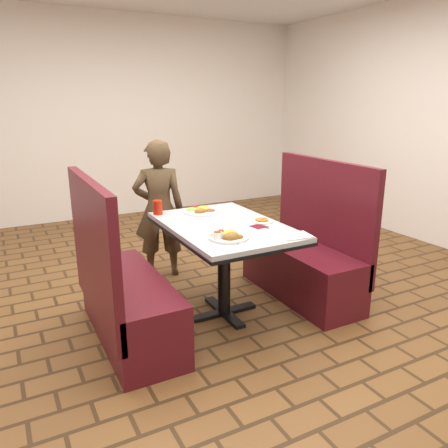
{
  "coord_description": "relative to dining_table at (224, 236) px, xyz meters",
  "views": [
    {
      "loc": [
        -1.48,
        -2.8,
        1.66
      ],
      "look_at": [
        0.0,
        0.0,
        0.75
      ],
      "focal_mm": 35.0,
      "sensor_mm": 36.0,
      "label": 1
    }
  ],
  "objects": [
    {
      "name": "knife_utensil",
      "position": [
        -0.04,
        -0.35,
        0.11
      ],
      "size": [
        0.05,
        0.15,
        0.0
      ],
      "primitive_type": "cube",
      "rotation": [
        0.0,
        0.0,
        -0.28
      ],
      "color": "silver",
      "rests_on": "dining_table"
    },
    {
      "name": "red_tumbler",
      "position": [
        -0.34,
        0.51,
        0.15
      ],
      "size": [
        0.08,
        0.08,
        0.11
      ],
      "primitive_type": "cylinder",
      "color": "#B61F0C",
      "rests_on": "dining_table"
    },
    {
      "name": "maroon_napkin",
      "position": [
        0.2,
        -0.18,
        0.1
      ],
      "size": [
        0.12,
        0.12,
        0.0
      ],
      "primitive_type": "cube",
      "rotation": [
        0.0,
        0.0,
        0.14
      ],
      "color": "#5D0E19",
      "rests_on": "dining_table"
    },
    {
      "name": "diner_person",
      "position": [
        -0.16,
        1.02,
        0.0
      ],
      "size": [
        0.55,
        0.44,
        1.31
      ],
      "primitive_type": "imported",
      "rotation": [
        0.0,
        0.0,
        2.84
      ],
      "color": "brown",
      "rests_on": "ground"
    },
    {
      "name": "fork_utensil",
      "position": [
        -0.13,
        -0.41,
        0.11
      ],
      "size": [
        0.04,
        0.16,
        0.0
      ],
      "primitive_type": "cube",
      "rotation": [
        0.0,
        0.0,
        -0.17
      ],
      "color": "silver",
      "rests_on": "dining_table"
    },
    {
      "name": "booth_bench_left",
      "position": [
        -0.8,
        0.0,
        -0.32
      ],
      "size": [
        0.47,
        1.2,
        1.17
      ],
      "color": "#5B141E",
      "rests_on": "ground"
    },
    {
      "name": "spoon_utensil",
      "position": [
        0.23,
        -0.2,
        0.1
      ],
      "size": [
        0.02,
        0.14,
        0.0
      ],
      "primitive_type": "cube",
      "rotation": [
        0.0,
        0.0,
        -0.08
      ],
      "color": "silver",
      "rests_on": "dining_table"
    },
    {
      "name": "dining_table",
      "position": [
        0.0,
        0.0,
        0.0
      ],
      "size": [
        0.81,
        1.21,
        0.75
      ],
      "color": "silver",
      "rests_on": "ground"
    },
    {
      "name": "room",
      "position": [
        0.0,
        0.0,
        1.26
      ],
      "size": [
        7.0,
        7.04,
        2.82
      ],
      "color": "brown",
      "rests_on": "ground"
    },
    {
      "name": "paper_napkin",
      "position": [
        0.29,
        -0.51,
        0.1
      ],
      "size": [
        0.22,
        0.18,
        0.01
      ],
      "primitive_type": "cube",
      "rotation": [
        0.0,
        0.0,
        -0.14
      ],
      "color": "white",
      "rests_on": "dining_table"
    },
    {
      "name": "lettuce_shreds",
      "position": [
        0.04,
        0.06,
        0.1
      ],
      "size": [
        0.28,
        0.32,
        0.0
      ],
      "primitive_type": null,
      "color": "#7DB147",
      "rests_on": "dining_table"
    },
    {
      "name": "near_dinner_plate",
      "position": [
        -0.14,
        -0.33,
        0.13
      ],
      "size": [
        0.28,
        0.28,
        0.09
      ],
      "rotation": [
        0.0,
        0.0,
        0.07
      ],
      "color": "white",
      "rests_on": "dining_table"
    },
    {
      "name": "booth_bench_right",
      "position": [
        0.8,
        0.0,
        -0.32
      ],
      "size": [
        0.47,
        1.2,
        1.17
      ],
      "color": "#5B141E",
      "rests_on": "ground"
    },
    {
      "name": "far_dinner_plate",
      "position": [
        -0.01,
        0.4,
        0.12
      ],
      "size": [
        0.3,
        0.3,
        0.08
      ],
      "rotation": [
        0.0,
        0.0,
        0.43
      ],
      "color": "white",
      "rests_on": "dining_table"
    },
    {
      "name": "plantain_plate",
      "position": [
        0.29,
        -0.09,
        0.11
      ],
      "size": [
        0.17,
        0.17,
        0.03
      ],
      "rotation": [
        0.0,
        0.0,
        -0.13
      ],
      "color": "white",
      "rests_on": "dining_table"
    }
  ]
}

